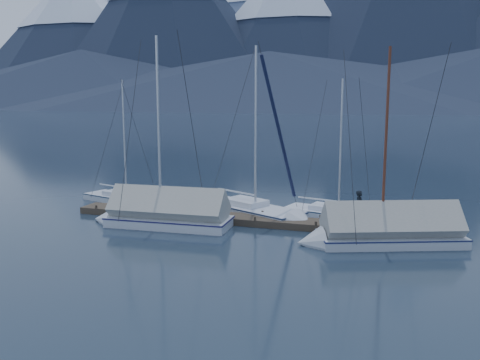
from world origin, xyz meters
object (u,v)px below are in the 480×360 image
(sailboat_open_mid, at_px, (262,214))
(sailboat_open_right, at_px, (346,217))
(sailboat_covered_near, at_px, (378,234))
(sailboat_covered_far, at_px, (158,216))
(person, at_px, (360,207))
(sailboat_open_left, at_px, (132,201))

(sailboat_open_mid, bearing_deg, sailboat_open_right, 11.18)
(sailboat_covered_near, relative_size, sailboat_covered_far, 0.92)
(sailboat_open_right, relative_size, sailboat_covered_far, 0.79)
(person, bearing_deg, sailboat_open_left, 95.27)
(sailboat_open_left, distance_m, sailboat_open_right, 12.77)
(sailboat_covered_near, xyz_separation_m, person, (-1.00, 2.35, 0.66))
(sailboat_open_left, bearing_deg, sailboat_covered_far, -47.53)
(sailboat_covered_far, bearing_deg, person, 13.46)
(sailboat_open_left, xyz_separation_m, sailboat_open_right, (12.77, -0.17, -0.00))
(person, bearing_deg, sailboat_covered_far, 117.36)
(sailboat_open_right, distance_m, person, 2.28)
(sailboat_open_left, relative_size, sailboat_covered_far, 0.80)
(sailboat_open_left, xyz_separation_m, sailboat_covered_far, (3.98, -4.35, 0.35))
(sailboat_covered_near, height_order, sailboat_covered_far, sailboat_covered_far)
(sailboat_open_left, height_order, person, sailboat_open_left)
(sailboat_open_mid, height_order, sailboat_covered_far, sailboat_covered_far)
(sailboat_open_left, xyz_separation_m, sailboat_open_mid, (8.45, -1.02, 0.03))
(person, bearing_deg, sailboat_open_right, 36.82)
(sailboat_open_left, relative_size, sailboat_covered_near, 0.86)
(sailboat_open_mid, bearing_deg, sailboat_covered_far, -143.29)
(sailboat_covered_far, bearing_deg, sailboat_open_left, 132.47)
(sailboat_covered_far, distance_m, person, 9.87)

